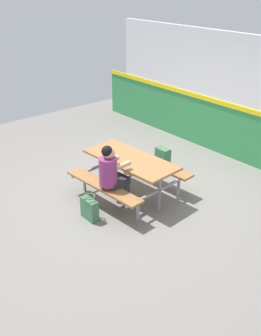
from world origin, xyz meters
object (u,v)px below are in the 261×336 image
object	(u,v)px
picnic_table_main	(130,167)
tote_bag_bright	(90,208)
student_nearer	(112,173)
backpack_dark	(163,158)

from	to	relation	value
picnic_table_main	tote_bag_bright	world-z (taller)	picnic_table_main
picnic_table_main	tote_bag_bright	xyz separation A→B (m)	(0.16, -1.00, -0.38)
student_nearer	tote_bag_bright	world-z (taller)	student_nearer
picnic_table_main	tote_bag_bright	bearing A→B (deg)	-80.99
student_nearer	tote_bag_bright	bearing A→B (deg)	-91.98
student_nearer	tote_bag_bright	xyz separation A→B (m)	(-0.02, -0.46, -0.51)
student_nearer	backpack_dark	bearing A→B (deg)	108.94
student_nearer	backpack_dark	size ratio (longest dim) A/B	2.74
backpack_dark	student_nearer	bearing A→B (deg)	-71.06
student_nearer	tote_bag_bright	distance (m)	0.69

